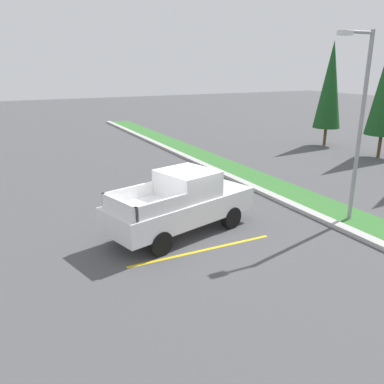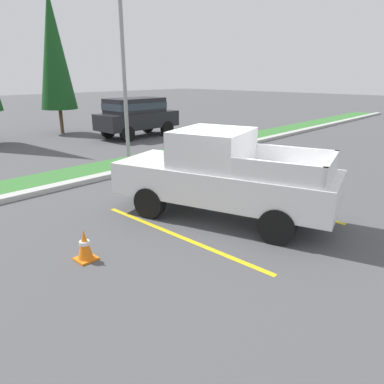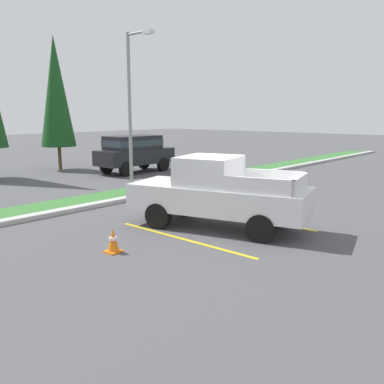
% 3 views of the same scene
% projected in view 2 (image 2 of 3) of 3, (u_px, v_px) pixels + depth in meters
% --- Properties ---
extents(ground_plane, '(120.00, 120.00, 0.00)m').
position_uv_depth(ground_plane, '(226.00, 214.00, 9.08)').
color(ground_plane, '#4C4C4F').
extents(parking_line_near, '(0.12, 4.80, 0.01)m').
position_uv_depth(parking_line_near, '(178.00, 236.00, 7.83)').
color(parking_line_near, yellow).
rests_on(parking_line_near, ground).
extents(parking_line_far, '(0.12, 4.80, 0.01)m').
position_uv_depth(parking_line_far, '(258.00, 201.00, 9.98)').
color(parking_line_far, yellow).
rests_on(parking_line_far, ground).
extents(curb_strip, '(56.00, 0.40, 0.15)m').
position_uv_depth(curb_strip, '(109.00, 175.00, 12.30)').
color(curb_strip, '#B2B2AD').
rests_on(curb_strip, ground).
extents(grass_median, '(56.00, 1.80, 0.06)m').
position_uv_depth(grass_median, '(91.00, 171.00, 13.03)').
color(grass_median, '#387533').
rests_on(grass_median, ground).
extents(pickup_truck_main, '(3.24, 5.54, 2.10)m').
position_uv_depth(pickup_truck_main, '(222.00, 175.00, 8.61)').
color(pickup_truck_main, black).
rests_on(pickup_truck_main, ground).
extents(suv_distant, '(4.60, 1.96, 2.10)m').
position_uv_depth(suv_distant, '(137.00, 114.00, 19.88)').
color(suv_distant, black).
rests_on(suv_distant, ground).
extents(street_light, '(0.24, 1.49, 6.47)m').
position_uv_depth(street_light, '(126.00, 60.00, 12.70)').
color(street_light, gray).
rests_on(street_light, ground).
extents(cypress_tree_right_inner, '(2.03, 2.03, 7.80)m').
position_uv_depth(cypress_tree_right_inner, '(54.00, 50.00, 20.14)').
color(cypress_tree_right_inner, brown).
rests_on(cypress_tree_right_inner, ground).
extents(traffic_cone, '(0.36, 0.36, 0.60)m').
position_uv_depth(traffic_cone, '(85.00, 246.00, 6.73)').
color(traffic_cone, orange).
rests_on(traffic_cone, ground).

